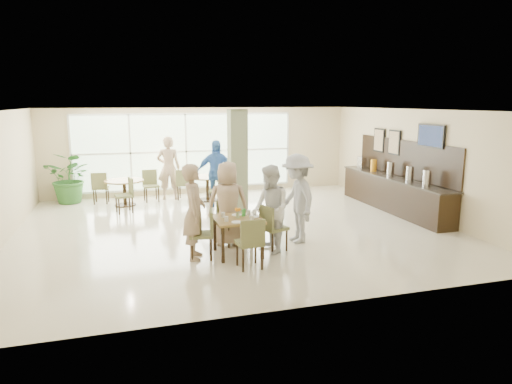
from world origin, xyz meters
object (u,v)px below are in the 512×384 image
object	(u,v)px
teen_right	(270,209)
adult_b	(237,174)
adult_standing	(169,168)
potted_plant	(71,178)
round_table_left	(124,186)
adult_a	(216,173)
buffet_counter	(394,191)
round_table_right	(207,182)
main_table	(238,223)
teen_standing	(297,199)
teen_left	(194,212)
teen_far	(228,204)

from	to	relation	value
teen_right	adult_b	world-z (taller)	teen_right
adult_standing	potted_plant	bearing A→B (deg)	4.98
round_table_left	adult_standing	size ratio (longest dim) A/B	0.57
adult_a	adult_standing	xyz separation A→B (m)	(-1.22, 1.31, 0.02)
buffet_counter	adult_a	xyz separation A→B (m)	(-4.63, 1.95, 0.41)
adult_b	round_table_right	bearing A→B (deg)	-69.50
round_table_right	round_table_left	bearing A→B (deg)	179.83
main_table	round_table_left	distance (m)	5.59
potted_plant	adult_a	distance (m)	4.39
teen_standing	adult_standing	size ratio (longest dim) A/B	0.98
round_table_left	teen_right	size ratio (longest dim) A/B	0.63
potted_plant	teen_left	distance (m)	6.57
potted_plant	adult_a	size ratio (longest dim) A/B	0.79
adult_b	adult_standing	world-z (taller)	adult_standing
main_table	buffet_counter	xyz separation A→B (m)	(5.09, 2.42, -0.10)
teen_far	adult_standing	size ratio (longest dim) A/B	0.91
potted_plant	teen_right	xyz separation A→B (m)	(4.29, -6.01, 0.12)
adult_a	round_table_right	bearing A→B (deg)	112.01
main_table	teen_standing	bearing A→B (deg)	18.10
round_table_right	adult_b	xyz separation A→B (m)	(0.95, 0.06, 0.18)
teen_far	adult_a	size ratio (longest dim) A/B	0.93
potted_plant	buffet_counter	bearing A→B (deg)	-22.19
teen_left	adult_b	size ratio (longest dim) A/B	1.22
round_table_right	buffet_counter	distance (m)	5.48
round_table_left	buffet_counter	bearing A→B (deg)	-20.96
adult_b	adult_standing	distance (m)	2.12
main_table	potted_plant	world-z (taller)	potted_plant
buffet_counter	teen_right	distance (m)	5.07
buffet_counter	adult_a	distance (m)	5.04
main_table	adult_a	bearing A→B (deg)	84.07
potted_plant	adult_a	xyz separation A→B (m)	(4.08, -1.61, 0.20)
buffet_counter	potted_plant	xyz separation A→B (m)	(-8.71, 3.55, 0.21)
main_table	teen_left	xyz separation A→B (m)	(-0.85, 0.03, 0.27)
buffet_counter	teen_right	bearing A→B (deg)	-150.98
buffet_counter	teen_far	xyz separation A→B (m)	(-5.12, -1.75, 0.34)
potted_plant	adult_standing	xyz separation A→B (m)	(2.87, -0.29, 0.22)
adult_a	adult_standing	world-z (taller)	adult_standing
buffet_counter	teen_far	size ratio (longest dim) A/B	2.63
buffet_counter	teen_far	distance (m)	5.42
buffet_counter	adult_b	size ratio (longest dim) A/B	3.08
teen_left	adult_a	world-z (taller)	adult_a
teen_left	adult_a	xyz separation A→B (m)	(1.30, 4.34, 0.03)
round_table_left	adult_a	bearing A→B (deg)	-17.52
main_table	teen_left	bearing A→B (deg)	178.03
main_table	adult_standing	size ratio (longest dim) A/B	0.47
round_table_right	potted_plant	xyz separation A→B (m)	(-3.97, 0.81, 0.18)
adult_b	adult_standing	xyz separation A→B (m)	(-2.05, 0.45, 0.22)
round_table_left	round_table_right	world-z (taller)	same
main_table	potted_plant	bearing A→B (deg)	121.25
potted_plant	adult_b	xyz separation A→B (m)	(4.92, -0.75, 0.00)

